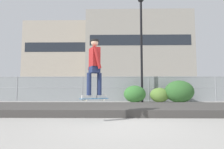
# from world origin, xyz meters

# --- Properties ---
(ground_plane) EXTENTS (120.00, 120.00, 0.00)m
(ground_plane) POSITION_xyz_m (0.00, 0.00, 0.00)
(ground_plane) COLOR gray
(gravel_berm) EXTENTS (13.85, 3.42, 0.25)m
(gravel_berm) POSITION_xyz_m (0.00, 2.73, 0.12)
(gravel_berm) COLOR #3D3A38
(gravel_berm) RESTS_ON ground_plane
(skateboard) EXTENTS (0.81, 0.53, 0.07)m
(skateboard) POSITION_xyz_m (-0.63, 0.36, 0.64)
(skateboard) COLOR #2D608C
(skater) EXTENTS (0.69, 0.62, 1.70)m
(skater) POSITION_xyz_m (-0.63, 0.36, 1.61)
(skater) COLOR #B2ADA8
(skater) RESTS_ON skateboard
(chain_fence) EXTENTS (24.76, 0.06, 1.85)m
(chain_fence) POSITION_xyz_m (-0.00, 8.59, 0.93)
(chain_fence) COLOR gray
(chain_fence) RESTS_ON ground_plane
(street_lamp) EXTENTS (0.44, 0.44, 7.63)m
(street_lamp) POSITION_xyz_m (1.87, 7.86, 4.67)
(street_lamp) COLOR black
(street_lamp) RESTS_ON ground_plane
(parked_car_near) EXTENTS (4.44, 2.02, 1.66)m
(parked_car_near) POSITION_xyz_m (-3.07, 11.19, 0.84)
(parked_car_near) COLOR maroon
(parked_car_near) RESTS_ON ground_plane
(parked_car_mid) EXTENTS (4.46, 2.06, 1.66)m
(parked_car_mid) POSITION_xyz_m (2.37, 10.76, 0.84)
(parked_car_mid) COLOR navy
(parked_car_mid) RESTS_ON ground_plane
(library_building) EXTENTS (22.19, 14.18, 19.06)m
(library_building) POSITION_xyz_m (-13.41, 47.62, 9.53)
(library_building) COLOR #9E9384
(library_building) RESTS_ON ground_plane
(office_block) EXTENTS (25.61, 13.41, 19.82)m
(office_block) POSITION_xyz_m (5.89, 42.46, 9.91)
(office_block) COLOR gray
(office_block) RESTS_ON ground_plane
(shrub_left) EXTENTS (1.49, 1.22, 1.15)m
(shrub_left) POSITION_xyz_m (1.30, 7.43, 0.57)
(shrub_left) COLOR #336B2D
(shrub_left) RESTS_ON ground_plane
(shrub_center) EXTENTS (1.30, 1.06, 1.00)m
(shrub_center) POSITION_xyz_m (3.02, 7.63, 0.50)
(shrub_center) COLOR #567A33
(shrub_center) RESTS_ON ground_plane
(shrub_right) EXTENTS (1.93, 1.58, 1.50)m
(shrub_right) POSITION_xyz_m (4.30, 7.43, 0.75)
(shrub_right) COLOR #2D5B28
(shrub_right) RESTS_ON ground_plane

